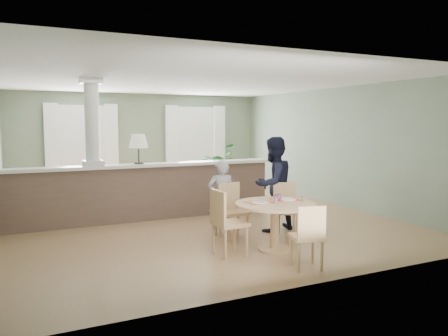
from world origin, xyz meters
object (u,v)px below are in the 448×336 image
chair_far_boy (232,208)px  child_person (221,197)px  man_person (273,184)px  dining_table (275,213)px  chair_far_man (286,207)px  chair_near (308,234)px  chair_side (225,220)px  houseplant (216,168)px  sofa (157,188)px

chair_far_boy → child_person: child_person is taller
man_person → chair_far_boy: bearing=-9.1°
dining_table → chair_far_man: bearing=46.4°
child_person → chair_far_man: bearing=165.0°
child_person → man_person: (0.93, -0.16, 0.19)m
chair_near → chair_side: size_ratio=0.89×
child_person → man_person: 0.96m
chair_near → man_person: bearing=-93.9°
dining_table → chair_far_man: 0.88m
chair_far_boy → chair_far_man: chair_far_boy is taller
chair_far_man → chair_near: (-0.69, -1.57, -0.02)m
houseplant → dining_table: size_ratio=1.13×
chair_far_man → man_person: bearing=115.6°
chair_near → child_person: bearing=-68.0°
houseplant → man_person: 4.48m
sofa → chair_far_boy: (0.32, -3.17, 0.07)m
sofa → houseplant: bearing=35.9°
chair_near → chair_far_man: bearing=-98.3°
chair_far_man → man_person: size_ratio=0.54×
chair_far_boy → chair_near: chair_far_boy is taller
dining_table → chair_near: 0.94m
sofa → man_person: size_ratio=1.77×
chair_far_man → man_person: (-0.01, 0.38, 0.34)m
dining_table → chair_far_boy: (-0.27, 0.90, -0.07)m
man_person → chair_far_man: bearing=74.9°
sofa → chair_far_boy: 3.19m
sofa → chair_side: (-0.20, -4.03, 0.10)m
houseplant → dining_table: 5.61m
chair_far_man → child_person: (-0.94, 0.54, 0.15)m
sofa → chair_side: size_ratio=3.06×
chair_near → chair_side: chair_side is taller
chair_side → man_person: (1.39, 0.97, 0.30)m
child_person → man_person: bearing=-174.9°
dining_table → houseplant: bearing=74.6°
sofa → houseplant: houseplant is taller
dining_table → chair_side: 0.80m
child_person → chair_near: bearing=111.5°
sofa → dining_table: (0.59, -4.07, 0.14)m
child_person → dining_table: bearing=120.5°
sofa → chair_far_man: chair_far_man is taller
houseplant → man_person: size_ratio=0.81×
chair_side → man_person: bearing=-59.1°
chair_far_man → child_person: size_ratio=0.70×
dining_table → man_person: man_person is taller
chair_side → man_person: size_ratio=0.58×
houseplant → sofa: bearing=-147.3°
dining_table → chair_near: chair_near is taller
sofa → dining_table: bearing=-78.6°
dining_table → chair_far_boy: chair_far_boy is taller
dining_table → chair_side: (-0.79, 0.05, -0.04)m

